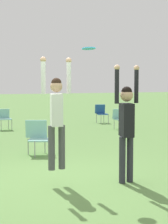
{
  "coord_description": "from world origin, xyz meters",
  "views": [
    {
      "loc": [
        -2.97,
        -6.29,
        1.82
      ],
      "look_at": [
        0.4,
        -0.17,
        1.3
      ],
      "focal_mm": 60.0,
      "sensor_mm": 36.0,
      "label": 1
    }
  ],
  "objects_px": {
    "person_defending": "(126,121)",
    "frisbee": "(89,48)",
    "camping_chair_2": "(38,135)",
    "person_jumping": "(56,111)",
    "camping_chair_1": "(101,112)",
    "camping_chair_3": "(120,117)",
    "camping_chair_4": "(4,117)"
  },
  "relations": [
    {
      "from": "frisbee",
      "to": "camping_chair_1",
      "type": "distance_m",
      "value": 11.04
    },
    {
      "from": "person_jumping",
      "to": "camping_chair_1",
      "type": "height_order",
      "value": "person_jumping"
    },
    {
      "from": "person_defending",
      "to": "camping_chair_2",
      "type": "height_order",
      "value": "person_defending"
    },
    {
      "from": "camping_chair_1",
      "to": "camping_chair_3",
      "type": "bearing_deg",
      "value": 97.86
    },
    {
      "from": "camping_chair_1",
      "to": "camping_chair_4",
      "type": "xyz_separation_m",
      "value": [
        -4.75,
        -0.31,
        -0.01
      ]
    },
    {
      "from": "camping_chair_2",
      "to": "person_jumping",
      "type": "bearing_deg",
      "value": 102.68
    },
    {
      "from": "frisbee",
      "to": "person_defending",
      "type": "bearing_deg",
      "value": -10.77
    },
    {
      "from": "camping_chair_4",
      "to": "camping_chair_3",
      "type": "bearing_deg",
      "value": 163.9
    },
    {
      "from": "person_jumping",
      "to": "camping_chair_2",
      "type": "distance_m",
      "value": 3.15
    },
    {
      "from": "person_jumping",
      "to": "frisbee",
      "type": "relative_size",
      "value": 8.18
    },
    {
      "from": "person_jumping",
      "to": "frisbee",
      "type": "bearing_deg",
      "value": -101.76
    },
    {
      "from": "person_defending",
      "to": "frisbee",
      "type": "height_order",
      "value": "frisbee"
    },
    {
      "from": "person_jumping",
      "to": "camping_chair_2",
      "type": "bearing_deg",
      "value": 4.22
    },
    {
      "from": "frisbee",
      "to": "camping_chair_2",
      "type": "bearing_deg",
      "value": 84.07
    },
    {
      "from": "person_jumping",
      "to": "person_defending",
      "type": "xyz_separation_m",
      "value": [
        1.21,
        -0.44,
        -0.19
      ]
    },
    {
      "from": "camping_chair_1",
      "to": "camping_chair_3",
      "type": "height_order",
      "value": "camping_chair_1"
    },
    {
      "from": "camping_chair_3",
      "to": "camping_chair_4",
      "type": "distance_m",
      "value": 4.68
    },
    {
      "from": "camping_chair_3",
      "to": "person_jumping",
      "type": "bearing_deg",
      "value": 54.93
    },
    {
      "from": "person_defending",
      "to": "camping_chair_2",
      "type": "xyz_separation_m",
      "value": [
        -0.39,
        3.36,
        -0.65
      ]
    },
    {
      "from": "person_jumping",
      "to": "camping_chair_2",
      "type": "xyz_separation_m",
      "value": [
        0.82,
        2.92,
        -0.84
      ]
    },
    {
      "from": "camping_chair_3",
      "to": "camping_chair_4",
      "type": "relative_size",
      "value": 0.98
    },
    {
      "from": "camping_chair_1",
      "to": "camping_chair_3",
      "type": "distance_m",
      "value": 2.43
    },
    {
      "from": "camping_chair_1",
      "to": "camping_chair_2",
      "type": "distance_m",
      "value": 8.11
    },
    {
      "from": "person_jumping",
      "to": "camping_chair_2",
      "type": "relative_size",
      "value": 2.25
    },
    {
      "from": "person_jumping",
      "to": "camping_chair_4",
      "type": "distance_m",
      "value": 8.73
    },
    {
      "from": "person_defending",
      "to": "frisbee",
      "type": "distance_m",
      "value": 1.48
    },
    {
      "from": "person_jumping",
      "to": "camping_chair_4",
      "type": "bearing_deg",
      "value": 9.2
    },
    {
      "from": "camping_chair_1",
      "to": "person_defending",
      "type": "bearing_deg",
      "value": 81.85
    },
    {
      "from": "frisbee",
      "to": "camping_chair_3",
      "type": "xyz_separation_m",
      "value": [
        5.33,
        6.77,
        -1.97
      ]
    },
    {
      "from": "camping_chair_1",
      "to": "camping_chair_3",
      "type": "xyz_separation_m",
      "value": [
        -0.55,
        -2.37,
        -0.04
      ]
    },
    {
      "from": "person_jumping",
      "to": "camping_chair_4",
      "type": "xyz_separation_m",
      "value": [
        1.62,
        8.53,
        -0.84
      ]
    },
    {
      "from": "camping_chair_1",
      "to": "camping_chair_3",
      "type": "relative_size",
      "value": 1.06
    }
  ]
}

